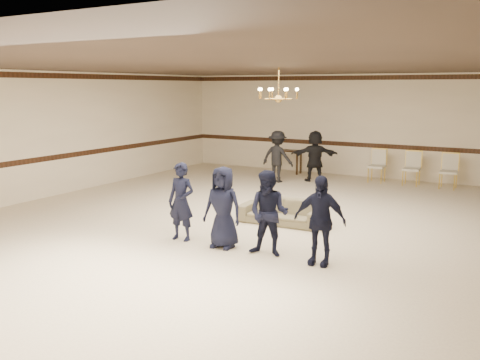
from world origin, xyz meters
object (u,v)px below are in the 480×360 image
(boy_b, at_px, (223,207))
(adult_mid, at_px, (315,156))
(settee, at_px, (282,211))
(chandelier, at_px, (279,83))
(boy_a, at_px, (181,202))
(adult_left, at_px, (277,157))
(banquet_chair_right, at_px, (449,172))
(boy_c, at_px, (269,213))
(banquet_chair_left, at_px, (377,166))
(boy_d, at_px, (320,220))
(console_table, at_px, (287,161))
(banquet_chair_mid, at_px, (411,169))

(boy_b, relative_size, adult_mid, 0.95)
(settee, height_order, adult_mid, adult_mid)
(chandelier, relative_size, adult_mid, 0.61)
(boy_a, relative_size, adult_left, 0.95)
(banquet_chair_right, bearing_deg, boy_c, -107.93)
(adult_mid, bearing_deg, banquet_chair_left, 173.96)
(chandelier, bearing_deg, boy_d, -51.98)
(chandelier, bearing_deg, console_table, 112.55)
(adult_mid, bearing_deg, boy_d, 82.84)
(boy_c, relative_size, banquet_chair_left, 1.49)
(banquet_chair_mid, bearing_deg, settee, -106.99)
(boy_a, bearing_deg, boy_b, -3.17)
(boy_a, relative_size, banquet_chair_mid, 1.49)
(boy_b, relative_size, settee, 0.83)
(adult_mid, bearing_deg, banquet_chair_mid, 165.69)
(settee, distance_m, adult_left, 4.82)
(banquet_chair_mid, bearing_deg, banquet_chair_right, -3.11)
(adult_mid, relative_size, console_table, 1.66)
(boy_c, height_order, adult_left, adult_left)
(boy_c, height_order, adult_mid, adult_mid)
(chandelier, xyz_separation_m, boy_a, (-0.75, -2.50, -2.15))
(chandelier, distance_m, boy_a, 3.38)
(adult_left, xyz_separation_m, adult_mid, (0.90, 0.70, 0.00))
(chandelier, xyz_separation_m, console_table, (-2.24, 5.39, -2.49))
(adult_left, relative_size, adult_mid, 1.00)
(boy_d, xyz_separation_m, banquet_chair_right, (0.81, 7.68, -0.24))
(boy_d, height_order, settee, boy_d)
(banquet_chair_mid, xyz_separation_m, console_table, (-4.00, 0.20, -0.10))
(boy_a, relative_size, banquet_chair_right, 1.49)
(chandelier, height_order, adult_left, chandelier)
(chandelier, distance_m, banquet_chair_right, 6.34)
(boy_a, height_order, boy_d, same)
(boy_d, height_order, console_table, boy_d)
(boy_b, bearing_deg, console_table, 103.34)
(console_table, bearing_deg, boy_c, -64.66)
(boy_b, distance_m, banquet_chair_right, 8.12)
(settee, distance_m, adult_mid, 5.15)
(boy_c, distance_m, boy_d, 0.90)
(banquet_chair_right, bearing_deg, banquet_chair_left, 174.64)
(console_table, bearing_deg, boy_a, -76.62)
(adult_left, xyz_separation_m, banquet_chair_right, (4.58, 1.43, -0.28))
(settee, xyz_separation_m, adult_mid, (-1.27, 4.97, 0.51))
(boy_c, height_order, banquet_chair_left, boy_c)
(console_table, bearing_deg, banquet_chair_left, -1.12)
(adult_mid, relative_size, banquet_chair_right, 1.58)
(boy_a, bearing_deg, chandelier, 70.12)
(chandelier, bearing_deg, boy_a, -106.71)
(adult_left, height_order, banquet_chair_right, adult_left)
(boy_c, distance_m, settee, 2.15)
(boy_d, relative_size, console_table, 1.58)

